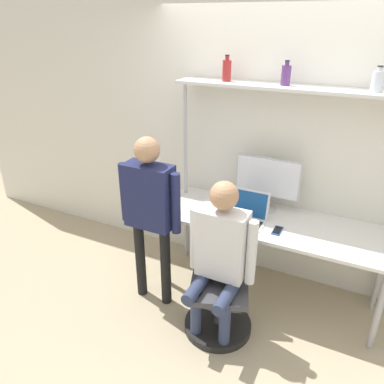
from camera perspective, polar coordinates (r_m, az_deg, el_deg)
The scene contains 13 objects.
ground_plane at distance 3.51m, azimuth 9.10°, elevation -18.01°, with size 12.00×12.00×0.00m, color tan.
wall_back at distance 3.48m, azimuth 14.47°, elevation 6.98°, with size 8.00×0.06×2.70m.
desk at distance 3.40m, azimuth 11.83°, elevation -5.37°, with size 2.02×0.71×0.76m.
shelf_unit at distance 3.22m, azimuth 14.24°, elevation 11.08°, with size 1.92×0.31×1.89m.
monitor at distance 3.44m, azimuth 11.40°, elevation 1.69°, with size 0.59×0.22×0.50m.
laptop at distance 3.31m, azimuth 8.60°, elevation -3.12°, with size 0.33×0.26×0.26m.
cell_phone at distance 3.22m, azimuth 12.88°, elevation -5.75°, with size 0.07×0.15×0.01m.
office_chair at distance 3.22m, azimuth 4.12°, elevation -15.93°, with size 0.58×0.58×0.90m.
person_seated at distance 2.88m, azimuth 4.32°, elevation -8.87°, with size 0.54×0.47×1.33m.
person_standing at distance 3.13m, azimuth -6.47°, elevation -1.69°, with size 0.58×0.21×1.55m.
bottle_purple at distance 3.18m, azimuth 14.13°, elevation 16.93°, with size 0.08×0.08×0.19m.
bottle_clear at distance 3.10m, azimuth 26.43°, elevation 14.92°, with size 0.08×0.08×0.18m.
bottle_red at distance 3.32m, azimuth 5.33°, elevation 18.00°, with size 0.07×0.07×0.21m.
Camera 1 is at (0.65, -2.51, 2.37)m, focal length 35.00 mm.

